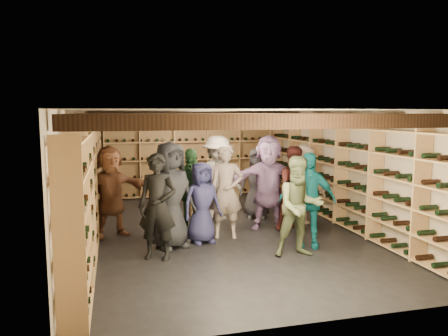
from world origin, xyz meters
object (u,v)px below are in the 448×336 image
crate_stack_left (199,197)px  person_9 (218,178)px  person_1 (157,207)px  person_11 (268,182)px  person_2 (300,207)px  person_6 (202,203)px  person_7 (226,192)px  person_10 (191,192)px  person_8 (296,189)px  person_5 (111,191)px  person_12 (257,183)px  person_0 (171,195)px  crate_stack_right (227,195)px  person_3 (303,185)px  crate_loose (223,209)px  person_4 (307,200)px

crate_stack_left → person_9: 0.82m
person_1 → person_11: 2.72m
crate_stack_left → person_1: size_ratio=0.49×
crate_stack_left → person_2: 3.48m
person_2 → person_11: 1.75m
person_2 → person_6: size_ratio=1.12×
person_7 → person_10: size_ratio=1.04×
person_1 → person_2: 2.31m
person_8 → person_5: bearing=170.5°
person_7 → person_12: 1.73m
person_0 → person_10: bearing=33.3°
crate_stack_right → person_12: (0.41, -1.13, 0.45)m
person_3 → person_6: person_3 is taller
person_2 → person_9: person_9 is taller
person_3 → person_7: bearing=-168.3°
person_2 → person_9: (-0.73, 2.72, 0.10)m
crate_stack_left → person_0: size_ratio=0.45×
person_6 → person_12: person_12 is taller
crate_stack_left → person_9: person_9 is taller
person_10 → crate_stack_right: bearing=80.9°
person_5 → person_10: size_ratio=1.04×
person_6 → person_8: person_8 is taller
person_10 → crate_loose: bearing=79.1°
person_2 → person_5: (-3.01, 1.96, 0.04)m
person_9 → person_10: 1.28m
person_1 → person_3: size_ratio=1.03×
person_11 → person_7: bearing=-140.1°
person_4 → person_2: bearing=-108.6°
crate_stack_left → crate_loose: size_ratio=1.70×
crate_loose → person_9: (-0.29, -0.64, 0.85)m
person_4 → person_5: size_ratio=0.96×
person_2 → person_4: 0.55m
crate_loose → person_10: bearing=-122.9°
crate_stack_right → person_9: bearing=-113.9°
person_8 → person_9: person_9 is taller
person_5 → person_4: bearing=-41.7°
person_1 → person_5: size_ratio=0.99×
person_6 → crate_stack_left: bearing=65.8°
person_0 → person_7: 1.16m
person_10 → person_3: bearing=26.9°
person_5 → person_10: bearing=-26.6°
person_1 → person_3: 3.54m
crate_stack_left → person_0: bearing=-111.9°
person_2 → crate_loose: bearing=102.2°
crate_stack_left → person_5: size_ratio=0.49×
person_4 → person_6: bearing=177.9°
person_5 → person_7: bearing=-33.7°
person_0 → person_9: size_ratio=1.00×
crate_loose → person_6: size_ratio=0.34×
person_5 → person_6: person_5 is taller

